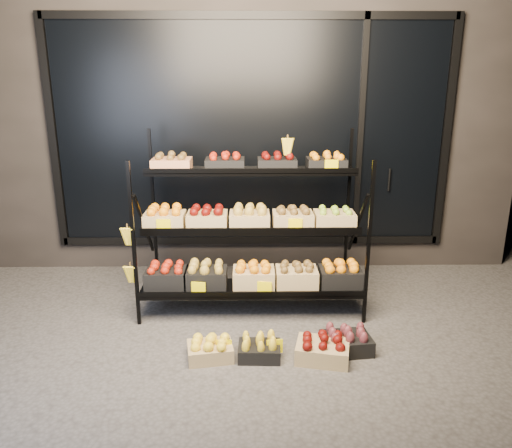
{
  "coord_description": "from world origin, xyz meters",
  "views": [
    {
      "loc": [
        -0.02,
        -3.93,
        2.18
      ],
      "look_at": [
        0.04,
        0.55,
        0.84
      ],
      "focal_mm": 35.0,
      "sensor_mm": 36.0,
      "label": 1
    }
  ],
  "objects_px": {
    "floor_crate_left": "(210,349)",
    "floor_crate_midleft": "(259,348)",
    "floor_crate_midright": "(323,349)",
    "display_rack": "(250,227)"
  },
  "relations": [
    {
      "from": "floor_crate_left",
      "to": "floor_crate_midright",
      "type": "height_order",
      "value": "floor_crate_midright"
    },
    {
      "from": "floor_crate_left",
      "to": "floor_crate_midright",
      "type": "bearing_deg",
      "value": -11.3
    },
    {
      "from": "floor_crate_left",
      "to": "floor_crate_midright",
      "type": "xyz_separation_m",
      "value": [
        0.9,
        -0.03,
        0.01
      ]
    },
    {
      "from": "floor_crate_midleft",
      "to": "floor_crate_midright",
      "type": "relative_size",
      "value": 0.74
    },
    {
      "from": "floor_crate_midleft",
      "to": "floor_crate_midright",
      "type": "bearing_deg",
      "value": -1.62
    },
    {
      "from": "display_rack",
      "to": "floor_crate_left",
      "type": "distance_m",
      "value": 1.27
    },
    {
      "from": "display_rack",
      "to": "floor_crate_left",
      "type": "xyz_separation_m",
      "value": [
        -0.32,
        -1.0,
        -0.7
      ]
    },
    {
      "from": "floor_crate_midleft",
      "to": "display_rack",
      "type": "bearing_deg",
      "value": 95.94
    },
    {
      "from": "floor_crate_left",
      "to": "floor_crate_midright",
      "type": "relative_size",
      "value": 0.84
    },
    {
      "from": "floor_crate_left",
      "to": "floor_crate_midleft",
      "type": "relative_size",
      "value": 1.14
    }
  ]
}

